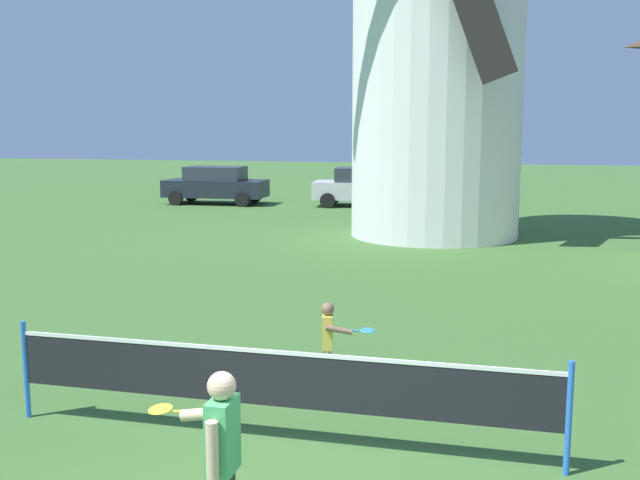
% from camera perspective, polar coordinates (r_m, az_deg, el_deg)
% --- Properties ---
extents(windmill, '(9.70, 5.61, 13.92)m').
position_cam_1_polar(windmill, '(22.11, 9.17, 17.14)').
color(windmill, white).
rests_on(windmill, ground_plane).
extents(tennis_net, '(5.78, 0.06, 1.10)m').
position_cam_1_polar(tennis_net, '(7.58, -3.71, -10.68)').
color(tennis_net, blue).
rests_on(tennis_net, ground_plane).
extents(player_near, '(0.79, 0.55, 1.43)m').
position_cam_1_polar(player_near, '(5.76, -7.71, -15.93)').
color(player_near, '#333338').
rests_on(player_near, ground_plane).
extents(player_far, '(0.70, 0.36, 1.06)m').
position_cam_1_polar(player_far, '(9.20, 0.78, -7.66)').
color(player_far, '#9E937F').
rests_on(player_far, ground_plane).
extents(parked_car_black, '(4.26, 2.00, 1.56)m').
position_cam_1_polar(parked_car_black, '(31.00, -8.09, 4.27)').
color(parked_car_black, '#1E232D').
rests_on(parked_car_black, ground_plane).
extents(parked_car_silver, '(4.22, 2.17, 1.56)m').
position_cam_1_polar(parked_car_silver, '(29.80, 3.48, 4.16)').
color(parked_car_silver, silver).
rests_on(parked_car_silver, ground_plane).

